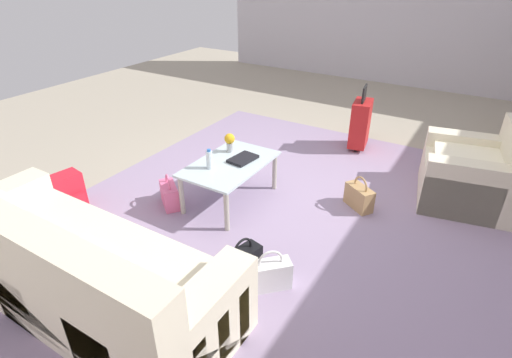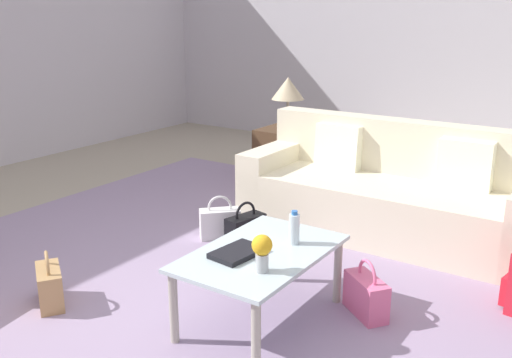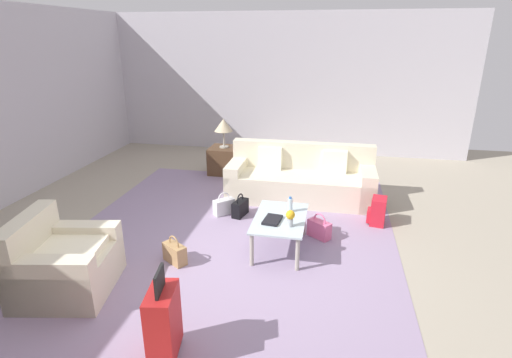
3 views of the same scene
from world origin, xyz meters
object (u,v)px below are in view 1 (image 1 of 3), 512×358
object	(u,v)px
coffee_table_book	(243,159)
backpack_red	(68,193)
flower_vase	(230,141)
handbag_pink	(169,195)
coffee_table	(230,168)
water_bottle	(209,160)
couch	(73,275)
armchair	(477,176)
handbag_black	(243,262)
handbag_white	(270,274)
handbag_tan	(359,197)
suitcase_red	(360,123)

from	to	relation	value
coffee_table_book	backpack_red	world-z (taller)	coffee_table_book
flower_vase	handbag_pink	size ratio (longest dim) A/B	0.57
flower_vase	handbag_pink	xyz separation A→B (m)	(0.63, -0.33, -0.44)
coffee_table	water_bottle	xyz separation A→B (m)	(0.20, -0.10, 0.15)
backpack_red	water_bottle	bearing A→B (deg)	123.97
couch	armchair	size ratio (longest dim) A/B	2.16
handbag_black	backpack_red	world-z (taller)	backpack_red
armchair	handbag_white	world-z (taller)	armchair
couch	coffee_table	size ratio (longest dim) A/B	2.36
couch	handbag_tan	size ratio (longest dim) A/B	6.67
water_bottle	handbag_pink	xyz separation A→B (m)	(0.21, -0.38, -0.41)
couch	handbag_pink	xyz separation A→B (m)	(-1.39, -0.38, -0.18)
suitcase_red	handbag_tan	size ratio (longest dim) A/B	2.37
handbag_black	armchair	bearing A→B (deg)	146.81
flower_vase	handbag_black	xyz separation A→B (m)	(1.11, 0.88, -0.44)
handbag_pink	backpack_red	size ratio (longest dim) A/B	0.89
suitcase_red	handbag_white	world-z (taller)	suitcase_red
coffee_table_book	flower_vase	world-z (taller)	flower_vase
coffee_table	handbag_tan	size ratio (longest dim) A/B	2.82
handbag_white	suitcase_red	bearing A→B (deg)	-174.35
handbag_tan	backpack_red	distance (m)	2.94
suitcase_red	handbag_tan	xyz separation A→B (m)	(1.43, 0.50, -0.23)
armchair	handbag_pink	bearing A→B (deg)	-57.00
handbag_pink	backpack_red	world-z (taller)	backpack_red
coffee_table	water_bottle	distance (m)	0.27
handbag_tan	backpack_red	size ratio (longest dim) A/B	0.89
handbag_black	water_bottle	bearing A→B (deg)	-129.64
couch	water_bottle	size ratio (longest dim) A/B	11.70
coffee_table	water_bottle	size ratio (longest dim) A/B	4.95
backpack_red	flower_vase	bearing A→B (deg)	136.99
coffee_table_book	handbag_black	xyz separation A→B (m)	(1.01, 0.65, -0.33)
armchair	coffee_table	xyz separation A→B (m)	(1.31, -2.17, 0.09)
couch	flower_vase	size ratio (longest dim) A/B	11.64
couch	coffee_table_book	bearing A→B (deg)	174.63
handbag_pink	coffee_table	bearing A→B (deg)	130.26
handbag_pink	handbag_white	xyz separation A→B (m)	(0.49, 1.47, 0.00)
coffee_table_book	couch	bearing A→B (deg)	1.49
handbag_black	handbag_tan	size ratio (longest dim) A/B	1.00
coffee_table	handbag_pink	distance (m)	0.68
armchair	handbag_pink	size ratio (longest dim) A/B	3.08
flower_vase	handbag_white	distance (m)	1.65
coffee_table	coffee_table_book	size ratio (longest dim) A/B	3.41
armchair	handbag_white	xyz separation A→B (m)	(2.21, -1.18, -0.17)
water_bottle	handbag_pink	world-z (taller)	water_bottle
handbag_black	coffee_table	bearing A→B (deg)	-140.58
coffee_table_book	handbag_tan	size ratio (longest dim) A/B	0.83
flower_vase	coffee_table	bearing A→B (deg)	34.29
couch	suitcase_red	xyz separation A→B (m)	(-3.80, 0.80, 0.05)
water_bottle	flower_vase	size ratio (longest dim) A/B	1.00
couch	handbag_pink	bearing A→B (deg)	-164.52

